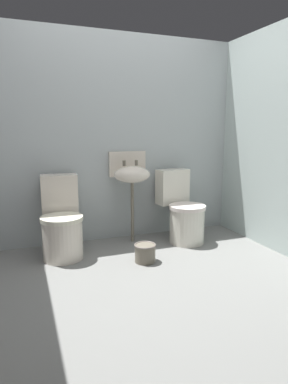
{
  "coord_description": "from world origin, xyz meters",
  "views": [
    {
      "loc": [
        -0.98,
        -2.3,
        1.23
      ],
      "look_at": [
        0.0,
        0.31,
        0.7
      ],
      "focal_mm": 30.97,
      "sensor_mm": 36.0,
      "label": 1
    }
  ],
  "objects_px": {
    "bucket": "(145,253)",
    "sink": "(131,174)",
    "toilet_right": "(182,212)",
    "toilet_left": "(62,224)"
  },
  "relations": [
    {
      "from": "toilet_right",
      "to": "bucket",
      "type": "relative_size",
      "value": 3.74
    },
    {
      "from": "toilet_right",
      "to": "toilet_left",
      "type": "bearing_deg",
      "value": -7.54
    },
    {
      "from": "toilet_right",
      "to": "bucket",
      "type": "xyz_separation_m",
      "value": [
        -0.61,
        -0.44,
        -0.23
      ]
    },
    {
      "from": "bucket",
      "to": "toilet_right",
      "type": "bearing_deg",
      "value": 35.78
    },
    {
      "from": "sink",
      "to": "bucket",
      "type": "distance_m",
      "value": 0.92
    },
    {
      "from": "bucket",
      "to": "toilet_left",
      "type": "bearing_deg",
      "value": 147.96
    },
    {
      "from": "toilet_left",
      "to": "toilet_right",
      "type": "distance_m",
      "value": 1.32
    },
    {
      "from": "toilet_right",
      "to": "bucket",
      "type": "height_order",
      "value": "toilet_right"
    },
    {
      "from": "toilet_right",
      "to": "sink",
      "type": "xyz_separation_m",
      "value": [
        -0.53,
        0.19,
        0.43
      ]
    },
    {
      "from": "bucket",
      "to": "sink",
      "type": "bearing_deg",
      "value": 82.98
    }
  ]
}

